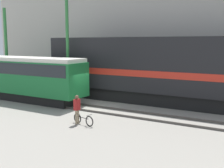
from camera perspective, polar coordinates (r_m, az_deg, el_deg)
ground_plane at (r=21.16m, az=-4.70°, el=-4.64°), size 120.00×120.00×0.00m
track_near at (r=20.71m, az=-5.55°, el=-4.74°), size 60.00×1.50×0.14m
track_far at (r=24.22m, az=0.27°, el=-2.78°), size 60.00×1.51×0.14m
building_backdrop at (r=30.36m, az=7.21°, el=12.93°), size 37.84×6.00×14.39m
freight_locomotive at (r=21.75m, az=12.42°, el=2.77°), size 21.36×3.04×5.79m
streetcar at (r=24.59m, az=-17.85°, el=1.66°), size 11.89×2.54×3.59m
bicycle at (r=16.61m, az=-5.84°, el=-7.20°), size 1.62×0.52×0.68m
person at (r=16.60m, az=-7.13°, el=-4.57°), size 0.29×0.40×1.74m
utility_pole_center at (r=29.07m, az=-20.66°, el=6.38°), size 0.29×0.29×8.02m
utility_pole_right at (r=23.78m, az=-9.03°, el=7.78°), size 0.26×0.26×9.10m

